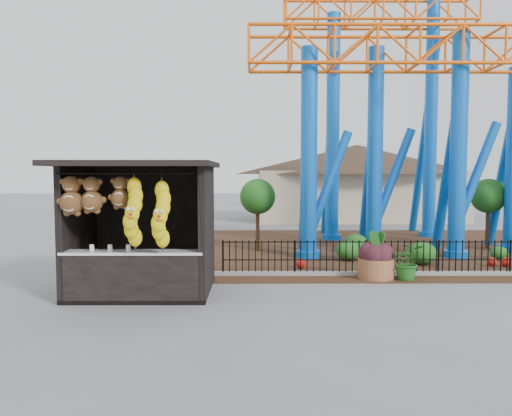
{
  "coord_description": "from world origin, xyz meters",
  "views": [
    {
      "loc": [
        -0.35,
        -10.71,
        2.85
      ],
      "look_at": [
        -0.29,
        1.5,
        2.0
      ],
      "focal_mm": 35.0,
      "sensor_mm": 36.0,
      "label": 1
    }
  ],
  "objects_px": {
    "terracotta_planter": "(376,269)",
    "prize_booth": "(138,229)",
    "roller_coaster": "(399,77)",
    "potted_plant": "(408,262)"
  },
  "relations": [
    {
      "from": "potted_plant",
      "to": "prize_booth",
      "type": "bearing_deg",
      "value": -149.31
    },
    {
      "from": "prize_booth",
      "to": "terracotta_planter",
      "type": "relative_size",
      "value": 3.64
    },
    {
      "from": "potted_plant",
      "to": "roller_coaster",
      "type": "bearing_deg",
      "value": 94.9
    },
    {
      "from": "roller_coaster",
      "to": "terracotta_planter",
      "type": "distance_m",
      "value": 8.63
    },
    {
      "from": "terracotta_planter",
      "to": "prize_booth",
      "type": "bearing_deg",
      "value": -164.12
    },
    {
      "from": "prize_booth",
      "to": "roller_coaster",
      "type": "distance_m",
      "value": 12.02
    },
    {
      "from": "terracotta_planter",
      "to": "potted_plant",
      "type": "xyz_separation_m",
      "value": [
        0.81,
        -0.18,
        0.22
      ]
    },
    {
      "from": "roller_coaster",
      "to": "terracotta_planter",
      "type": "height_order",
      "value": "roller_coaster"
    },
    {
      "from": "prize_booth",
      "to": "potted_plant",
      "type": "relative_size",
      "value": 3.52
    },
    {
      "from": "prize_booth",
      "to": "potted_plant",
      "type": "distance_m",
      "value": 7.05
    }
  ]
}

